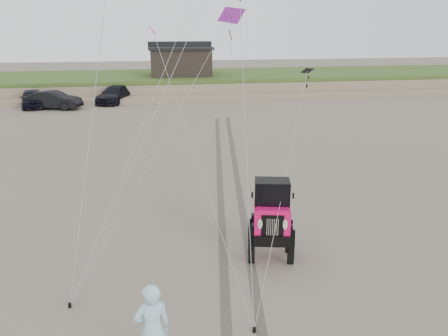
{
  "coord_description": "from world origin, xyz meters",
  "views": [
    {
      "loc": [
        -1.06,
        -9.07,
        6.6
      ],
      "look_at": [
        0.93,
        3.0,
        2.6
      ],
      "focal_mm": 35.0,
      "sensor_mm": 36.0,
      "label": 1
    }
  ],
  "objects": [
    {
      "name": "ground",
      "position": [
        0.0,
        0.0,
        0.0
      ],
      "size": [
        160.0,
        160.0,
        0.0
      ],
      "primitive_type": "plane",
      "color": "#6B6054",
      "rests_on": "ground"
    },
    {
      "name": "dune_ridge",
      "position": [
        0.0,
        37.5,
        0.82
      ],
      "size": [
        160.0,
        14.25,
        1.73
      ],
      "color": "#7A6B54",
      "rests_on": "ground"
    },
    {
      "name": "cabin",
      "position": [
        2.0,
        37.0,
        3.24
      ],
      "size": [
        6.4,
        5.4,
        3.35
      ],
      "color": "black",
      "rests_on": "dune_ridge"
    },
    {
      "name": "truck_a",
      "position": [
        -11.03,
        29.92,
        0.75
      ],
      "size": [
        2.75,
        4.68,
        1.49
      ],
      "primitive_type": "imported",
      "rotation": [
        0.0,
        0.0,
        0.24
      ],
      "color": "black",
      "rests_on": "ground"
    },
    {
      "name": "truck_b",
      "position": [
        -9.12,
        28.74,
        0.75
      ],
      "size": [
        4.84,
        2.89,
        1.51
      ],
      "primitive_type": "imported",
      "rotation": [
        0.0,
        0.0,
        1.27
      ],
      "color": "black",
      "rests_on": "ground"
    },
    {
      "name": "truck_c",
      "position": [
        -4.31,
        31.21,
        0.73
      ],
      "size": [
        3.58,
        5.41,
        1.46
      ],
      "primitive_type": "imported",
      "rotation": [
        0.0,
        0.0,
        -0.33
      ],
      "color": "black",
      "rests_on": "ground"
    },
    {
      "name": "jeep",
      "position": [
        2.18,
        2.09,
        0.96
      ],
      "size": [
        3.27,
        5.51,
        1.92
      ],
      "primitive_type": null,
      "rotation": [
        0.0,
        0.0,
        -0.21
      ],
      "color": "#E40F5A",
      "rests_on": "ground"
    },
    {
      "name": "man",
      "position": [
        -1.28,
        -1.88,
        1.0
      ],
      "size": [
        0.8,
        0.61,
        1.99
      ],
      "primitive_type": "imported",
      "rotation": [
        0.0,
        0.0,
        3.34
      ],
      "color": "#96DAE8",
      "rests_on": "ground"
    },
    {
      "name": "stake_main",
      "position": [
        -3.32,
        0.56,
        0.06
      ],
      "size": [
        0.08,
        0.08,
        0.12
      ],
      "primitive_type": "cylinder",
      "color": "black",
      "rests_on": "ground"
    },
    {
      "name": "stake_aux",
      "position": [
        0.95,
        -1.07,
        0.06
      ],
      "size": [
        0.08,
        0.08,
        0.12
      ],
      "primitive_type": "cylinder",
      "color": "black",
      "rests_on": "ground"
    },
    {
      "name": "tire_tracks",
      "position": [
        2.0,
        8.0,
        0.0
      ],
      "size": [
        5.22,
        29.74,
        0.01
      ],
      "color": "#4C443D",
      "rests_on": "ground"
    }
  ]
}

